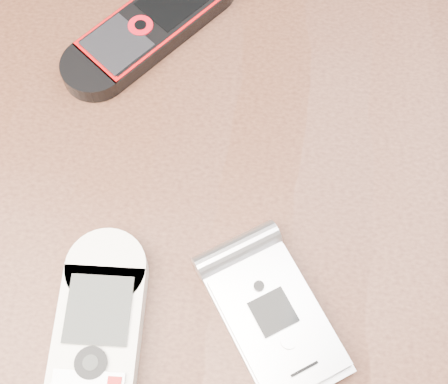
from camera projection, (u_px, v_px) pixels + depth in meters
The scene contains 5 objects.
ground at pixel (221, 360), 1.14m from camera, with size 4.00×4.00×0.00m, color #472B19.
table at pixel (218, 245), 0.55m from camera, with size 1.20×0.80×0.75m.
nokia_white at pixel (95, 355), 0.40m from camera, with size 0.05×0.17×0.02m, color white.
nokia_black_red at pixel (152, 25), 0.50m from camera, with size 0.05×0.17×0.02m, color black.
motorola_razr at pixel (275, 319), 0.41m from camera, with size 0.06×0.12×0.02m, color silver.
Camera 1 is at (0.02, -0.18, 1.16)m, focal length 50.00 mm.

